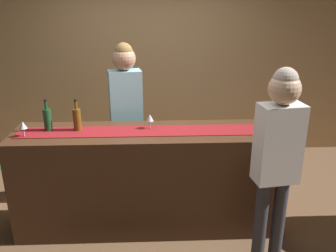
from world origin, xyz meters
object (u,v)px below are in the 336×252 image
wine_glass_near_customer (23,126)px  wine_glass_mid_counter (150,118)px  bartender (126,105)px  wine_bottle_amber (77,119)px  wine_bottle_green (48,119)px  customer_sipping (278,150)px

wine_glass_near_customer → wine_glass_mid_counter: same height
bartender → wine_bottle_amber: bearing=40.0°
wine_glass_near_customer → bartender: (0.86, 0.67, -0.02)m
wine_bottle_amber → wine_bottle_green: bearing=178.9°
wine_bottle_green → customer_sipping: bearing=-18.8°
wine_bottle_amber → wine_glass_near_customer: 0.47m
wine_bottle_amber → wine_glass_near_customer: bearing=-162.7°
wine_bottle_green → customer_sipping: customer_sipping is taller
bartender → customer_sipping: bearing=124.8°
wine_bottle_amber → wine_glass_mid_counter: bearing=1.3°
wine_bottle_amber → wine_glass_mid_counter: wine_bottle_amber is taller
wine_bottle_green → wine_glass_mid_counter: size_ratio=2.10×
customer_sipping → wine_glass_mid_counter: bearing=137.9°
wine_bottle_amber → bartender: bearing=52.0°
wine_bottle_amber → bartender: 0.67m
wine_bottle_amber → wine_glass_near_customer: wine_bottle_amber is taller
wine_bottle_amber → customer_sipping: customer_sipping is taller
bartender → customer_sipping: size_ratio=1.02×
wine_glass_near_customer → wine_glass_mid_counter: size_ratio=1.00×
wine_bottle_green → wine_bottle_amber: (0.27, -0.01, 0.00)m
wine_glass_mid_counter → customer_sipping: bearing=-33.9°
bartender → customer_sipping: (1.26, -1.18, -0.02)m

